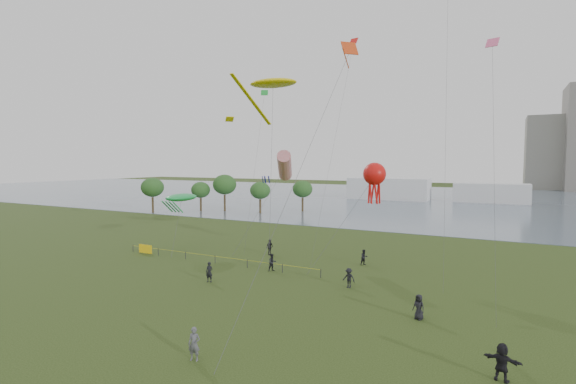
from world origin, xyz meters
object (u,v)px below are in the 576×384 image
at_px(kite_flyer, 194,344).
at_px(fence, 171,252).
at_px(kite_octopus, 374,175).
at_px(kite_stingray, 273,84).

bearing_deg(kite_flyer, fence, 119.19).
height_order(fence, kite_octopus, kite_octopus).
distance_m(fence, kite_stingray, 21.65).
xyz_separation_m(fence, kite_stingray, (10.59, 4.44, 18.35)).
height_order(kite_flyer, kite_stingray, kite_stingray).
distance_m(fence, kite_flyer, 25.53).
distance_m(kite_flyer, kite_octopus, 24.76).
height_order(fence, kite_stingray, kite_stingray).
bearing_deg(kite_stingray, kite_flyer, -82.15).
bearing_deg(fence, kite_stingray, 22.77).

